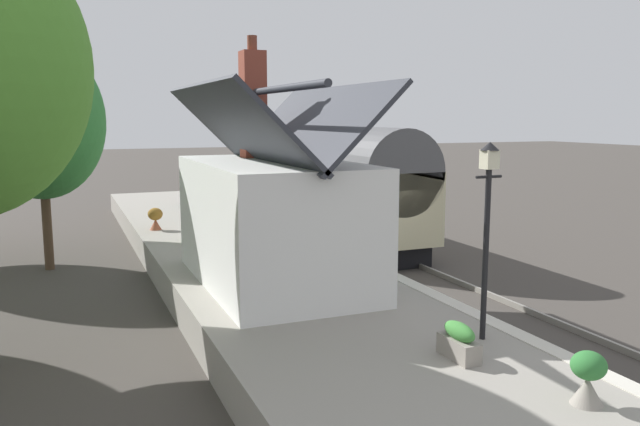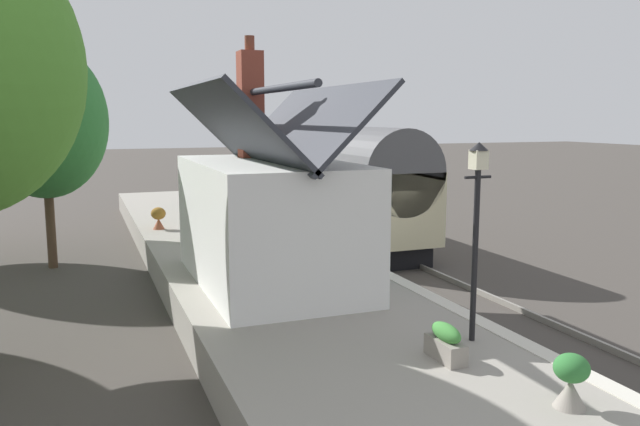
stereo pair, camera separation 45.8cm
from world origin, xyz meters
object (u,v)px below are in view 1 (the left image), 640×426
station_sign_board (263,192)px  lamp_post_platform (488,202)px  tree_far_right (40,121)px  planter_corner_building (459,341)px  bench_platform_end (218,206)px  planter_under_sign (244,200)px  train (346,185)px  bench_mid_platform (190,195)px  station_building (274,215)px  planter_edge_near (195,229)px  planter_by_door (588,378)px  planter_edge_far (155,218)px

station_sign_board → lamp_post_platform: bearing=-179.7°
lamp_post_platform → tree_far_right: (12.09, 7.08, 1.30)m
planter_corner_building → bench_platform_end: bearing=1.1°
planter_under_sign → lamp_post_platform: bearing=179.0°
train → planter_under_sign: 5.20m
planter_corner_building → bench_mid_platform: bearing=1.7°
planter_under_sign → station_sign_board: station_sign_board is taller
station_building → bench_mid_platform: bearing=-2.7°
station_building → station_sign_board: 7.79m
station_building → bench_platform_end: bearing=-5.6°
station_building → tree_far_right: 8.88m
train → tree_far_right: tree_far_right is taller
planter_edge_near → station_sign_board: (2.15, -2.84, 0.77)m
station_building → planter_edge_near: station_building is taller
station_sign_board → planter_corner_building: bearing=176.3°
planter_under_sign → lamp_post_platform: lamp_post_platform is taller
train → planter_by_door: (-14.45, 3.08, -1.00)m
station_building → tree_far_right: (7.06, 4.95, 2.12)m
station_building → planter_corner_building: (-5.64, -1.22, -1.29)m
bench_mid_platform → lamp_post_platform: bearing=-175.4°
planter_under_sign → planter_edge_near: bearing=151.6°
planter_by_door → tree_far_right: bearing=24.9°
bench_mid_platform → tree_far_right: bearing=139.2°
bench_mid_platform → planter_edge_far: bearing=157.8°
station_sign_board → tree_far_right: bearing=93.6°
planter_corner_building → station_sign_board: bearing=-3.7°
planter_under_sign → tree_far_right: size_ratio=0.12×
train → bench_mid_platform: 8.05m
tree_far_right → bench_platform_end: bearing=-66.4°
planter_by_door → tree_far_right: tree_far_right is taller
planter_corner_building → train: bearing=-16.7°
bench_mid_platform → train: bearing=-147.4°
station_building → planter_under_sign: 11.54m
station_building → planter_corner_building: 5.91m
station_building → station_sign_board: size_ratio=4.05×
planter_corner_building → planter_by_door: planter_by_door is taller
station_building → station_sign_board: bearing=-15.4°
planter_under_sign → planter_by_door: planter_under_sign is taller
lamp_post_platform → station_sign_board: bearing=0.3°
train → bench_platform_end: 4.99m
planter_edge_far → planter_by_door: bearing=-167.6°
planter_by_door → planter_edge_far: planter_edge_far is taller
lamp_post_platform → station_sign_board: lamp_post_platform is taller
planter_by_door → lamp_post_platform: 3.32m
lamp_post_platform → tree_far_right: size_ratio=0.49×
planter_by_door → planter_edge_far: size_ratio=0.98×
train → bench_mid_platform: size_ratio=6.29×
planter_edge_far → lamp_post_platform: lamp_post_platform is taller
station_building → tree_far_right: tree_far_right is taller
station_building → planter_edge_near: size_ratio=7.74×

